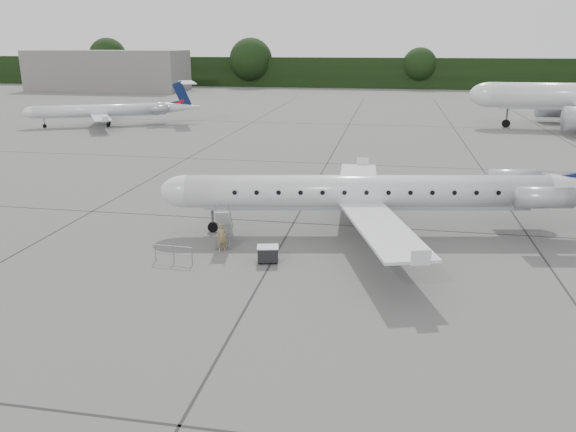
# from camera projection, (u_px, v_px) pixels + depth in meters

# --- Properties ---
(ground) EXTENTS (320.00, 320.00, 0.00)m
(ground) POSITION_uv_depth(u_px,v_px,m) (338.00, 271.00, 30.28)
(ground) COLOR slate
(ground) RESTS_ON ground
(treeline) EXTENTS (260.00, 4.00, 8.00)m
(treeline) POSITION_uv_depth(u_px,v_px,m) (384.00, 73.00, 151.30)
(treeline) COLOR black
(treeline) RESTS_ON ground
(terminal_building) EXTENTS (40.00, 14.00, 10.00)m
(terminal_building) POSITION_uv_depth(u_px,v_px,m) (108.00, 71.00, 144.20)
(terminal_building) COLOR slate
(terminal_building) RESTS_ON ground
(main_regional_jet) EXTENTS (32.64, 25.99, 7.53)m
(main_regional_jet) POSITION_uv_depth(u_px,v_px,m) (367.00, 176.00, 35.34)
(main_regional_jet) COLOR silver
(main_regional_jet) RESTS_ON ground
(airstair) EXTENTS (1.24, 2.42, 2.36)m
(airstair) POSITION_uv_depth(u_px,v_px,m) (224.00, 225.00, 33.98)
(airstair) COLOR silver
(airstair) RESTS_ON ground
(passenger) EXTENTS (0.75, 0.64, 1.73)m
(passenger) POSITION_uv_depth(u_px,v_px,m) (222.00, 237.00, 32.83)
(passenger) COLOR olive
(passenger) RESTS_ON ground
(safety_railing) EXTENTS (2.20, 0.19, 1.00)m
(safety_railing) POSITION_uv_depth(u_px,v_px,m) (174.00, 255.00, 31.18)
(safety_railing) COLOR gray
(safety_railing) RESTS_ON ground
(baggage_cart) EXTENTS (1.31, 1.15, 0.98)m
(baggage_cart) POSITION_uv_depth(u_px,v_px,m) (268.00, 254.00, 31.32)
(baggage_cart) COLOR black
(baggage_cart) RESTS_ON ground
(bg_regional_left) EXTENTS (28.91, 25.76, 6.26)m
(bg_regional_left) POSITION_uv_depth(u_px,v_px,m) (101.00, 104.00, 82.29)
(bg_regional_left) COLOR silver
(bg_regional_left) RESTS_ON ground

